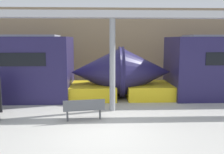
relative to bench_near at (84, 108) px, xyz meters
name	(u,v)px	position (x,y,z in m)	size (l,w,h in m)	color
ground_plane	(104,133)	(0.72, -1.22, -0.50)	(60.00, 60.00, 0.00)	#B2AFA8
station_wall	(102,47)	(0.72, 7.57, 2.00)	(56.00, 0.20, 5.00)	#9E8460
bench_near	(84,108)	(0.00, 0.00, 0.00)	(1.56, 0.68, 0.82)	#4C4F54
support_column_near	(112,65)	(1.10, 1.34, 1.41)	(0.24, 0.24, 3.82)	gray
canopy_beam	(112,14)	(1.10, 1.34, 3.46)	(28.00, 0.60, 0.28)	#B7B7BC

